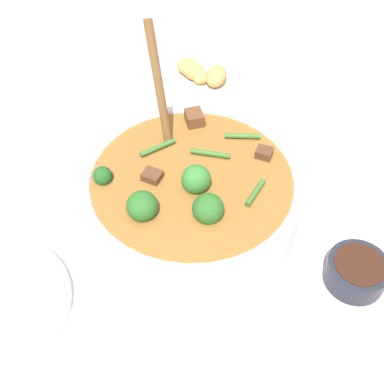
% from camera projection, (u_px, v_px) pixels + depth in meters
% --- Properties ---
extents(ground_plane, '(4.00, 4.00, 0.00)m').
position_uv_depth(ground_plane, '(192.00, 220.00, 0.70)').
color(ground_plane, silver).
extents(stew_bowl, '(0.30, 0.30, 0.25)m').
position_uv_depth(stew_bowl, '(192.00, 196.00, 0.66)').
color(stew_bowl, white).
rests_on(stew_bowl, ground_plane).
extents(condiment_bowl, '(0.08, 0.08, 0.04)m').
position_uv_depth(condiment_bowl, '(357.00, 271.00, 0.62)').
color(condiment_bowl, '#232833').
rests_on(condiment_bowl, ground_plane).
extents(food_plate, '(0.23, 0.23, 0.04)m').
position_uv_depth(food_plate, '(192.00, 74.00, 0.91)').
color(food_plate, silver).
rests_on(food_plate, ground_plane).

